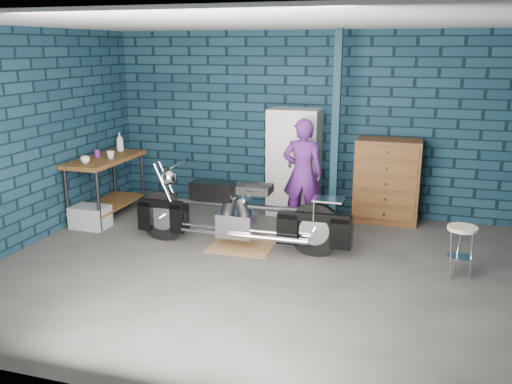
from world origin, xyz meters
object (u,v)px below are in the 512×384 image
person (303,173)px  storage_bin (90,217)px  locker (294,162)px  tool_chest (387,181)px  shop_stool (460,252)px  workbench (107,187)px  motorcycle (241,208)px

person → storage_bin: size_ratio=3.06×
locker → tool_chest: size_ratio=1.32×
person → tool_chest: (1.11, 0.55, -0.16)m
tool_chest → shop_stool: (0.92, -1.77, -0.31)m
tool_chest → shop_stool: tool_chest is taller
workbench → person: size_ratio=0.92×
shop_stool → workbench: bearing=171.0°
locker → shop_stool: bearing=-37.8°
workbench → tool_chest: (3.95, 1.00, 0.15)m
tool_chest → storage_bin: bearing=-159.1°
storage_bin → shop_stool: 4.86m
tool_chest → shop_stool: size_ratio=2.06×
workbench → storage_bin: workbench is taller
motorcycle → storage_bin: 2.30m
motorcycle → tool_chest: tool_chest is taller
workbench → locker: (2.59, 1.00, 0.34)m
tool_chest → locker: bearing=180.0°
workbench → storage_bin: (0.02, -0.50, -0.30)m
workbench → shop_stool: (4.87, -0.77, -0.16)m
locker → storage_bin: bearing=-149.7°
person → workbench: bearing=4.5°
storage_bin → shop_stool: (4.85, -0.27, 0.14)m
motorcycle → person: 1.23m
motorcycle → storage_bin: (-2.27, 0.13, -0.37)m
workbench → tool_chest: size_ratio=1.16×
storage_bin → tool_chest: (3.93, 1.50, 0.45)m
locker → shop_stool: 2.94m
motorcycle → shop_stool: bearing=-4.0°
locker → tool_chest: (1.36, 0.00, -0.19)m
person → storage_bin: (-2.82, -0.95, -0.61)m
motorcycle → locker: bearing=78.9°
storage_bin → locker: 3.04m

